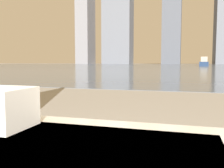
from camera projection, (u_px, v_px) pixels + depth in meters
The scene contains 3 objects.
harbor_water at pixel (182, 66), 59.58m from camera, with size 180.00×110.00×0.01m.
harbor_boat_1 at pixel (204, 63), 53.56m from camera, with size 2.27×5.44×1.99m.
skyline_tower_0 at pixel (85, 22), 124.62m from camera, with size 6.55×11.18×41.80m.
Camera 1 is at (0.65, -0.04, 0.81)m, focal length 40.00 mm.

